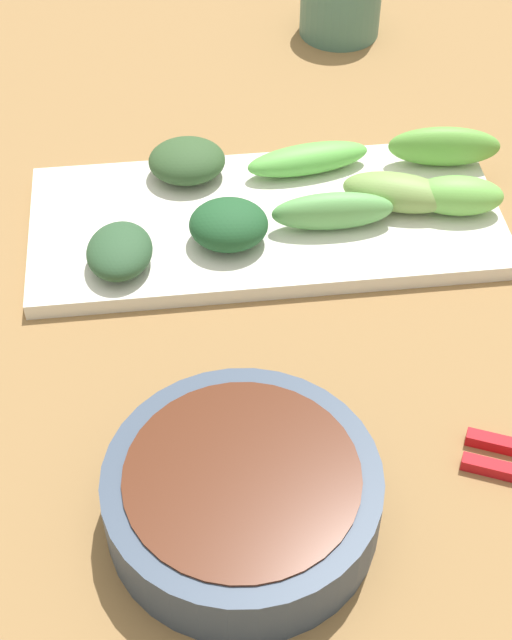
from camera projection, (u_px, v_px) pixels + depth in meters
tabletop at (248, 303)px, 0.65m from camera, size 2.10×2.10×0.02m
sauce_bowl at (242, 494)px, 0.50m from camera, size 0.15×0.15×0.04m
serving_plate at (266, 221)px, 0.68m from camera, size 0.15×0.34×0.01m
broccoli_stalk_0 at (457, 196)px, 0.67m from camera, size 0.04×0.07×0.03m
broccoli_leafy_1 at (229, 225)px, 0.65m from camera, size 0.05×0.06×0.03m
broccoli_stalk_2 at (444, 146)px, 0.70m from camera, size 0.03×0.09×0.03m
broccoli_stalk_3 at (398, 192)px, 0.67m from camera, size 0.05×0.08×0.03m
broccoli_stalk_4 at (333, 211)px, 0.66m from camera, size 0.02×0.09×0.03m
broccoli_leafy_5 at (120, 251)px, 0.63m from camera, size 0.06×0.05×0.02m
broccoli_stalk_6 at (308, 159)px, 0.70m from camera, size 0.04×0.10×0.02m
broccoli_leafy_7 at (187, 161)px, 0.70m from camera, size 0.05×0.06×0.03m
tea_cup at (340, 6)px, 0.85m from camera, size 0.07×0.07×0.05m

